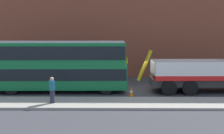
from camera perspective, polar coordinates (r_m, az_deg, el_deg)
The scene contains 7 objects.
ground_plane at distance 21.37m, azimuth 5.71°, elevation -5.16°, with size 120.00×120.00×0.00m, color #38383D.
near_kerb at distance 17.29m, azimuth 6.97°, elevation -7.94°, with size 60.00×2.80×0.15m, color gray.
building_facade at distance 28.02m, azimuth 4.62°, elevation 14.41°, with size 60.00×1.50×16.00m.
recovery_tow_truck at distance 21.95m, azimuth 21.57°, elevation -0.64°, with size 10.17×2.81×3.67m.
double_decker_bus at distance 20.92m, azimuth -12.02°, elevation 0.64°, with size 11.09×2.77×4.06m.
pedestrian_onlooker at distance 17.17m, azimuth -13.13°, elevation -5.05°, with size 0.44×0.48×1.71m.
traffic_cone_near_bus at distance 19.10m, azimuth 4.30°, elevation -5.61°, with size 0.36×0.36×0.72m.
Camera 1 is at (-1.92, -20.77, 4.63)m, focal length 41.26 mm.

